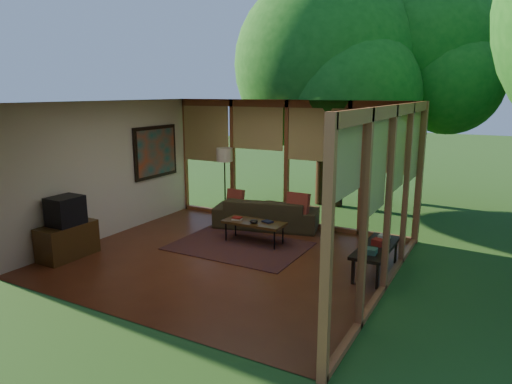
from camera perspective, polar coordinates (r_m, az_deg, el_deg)
The scene contains 25 objects.
floor at distance 8.14m, azimuth -3.82°, elevation -8.23°, with size 5.50×5.50×0.00m, color brown.
ceiling at distance 7.61m, azimuth -4.12°, elevation 11.14°, with size 5.50×5.50×0.00m, color white.
wall_left at distance 9.52m, azimuth -18.06°, elevation 2.65°, with size 0.04×5.00×2.70m, color silver.
wall_front at distance 5.88m, azimuth -17.25°, elevation -3.13°, with size 5.50×0.04×2.70m, color silver.
window_wall_back at distance 9.93m, azimuth 3.86°, elevation 3.62°, with size 5.50×0.12×2.70m, color #99532F.
window_wall_right at distance 6.72m, azimuth 16.19°, elevation -1.14°, with size 0.12×5.00×2.70m, color #99532F.
tree_nw at distance 11.78m, azimuth 8.66°, elevation 15.46°, with size 4.48×4.48×5.76m.
tree_ne at distance 12.38m, azimuth 20.43°, elevation 16.42°, with size 3.40×3.40×5.60m.
rug at distance 8.71m, azimuth -2.13°, elevation -6.74°, with size 2.47×1.75×0.01m, color maroon.
sofa at distance 9.80m, azimuth 1.32°, elevation -2.62°, with size 2.19×0.86×0.64m, color #3C341E.
pillow_left at distance 10.05m, azimuth -2.60°, elevation -0.77°, with size 0.38×0.13×0.38m, color maroon.
pillow_right at distance 9.37m, azimuth 5.26°, elevation -1.55°, with size 0.46×0.15×0.46m, color maroon.
ct_book_lower at distance 8.90m, azimuth -2.37°, elevation -3.40°, with size 0.19×0.14×0.03m, color beige.
ct_book_upper at distance 8.89m, azimuth -2.38°, elevation -3.22°, with size 0.17×0.13×0.03m, color maroon.
ct_book_side at distance 8.73m, azimuth 1.45°, elevation -3.72°, with size 0.19×0.14×0.03m, color black.
ct_bowl at distance 8.66m, azimuth -0.28°, elevation -3.70°, with size 0.16×0.16×0.07m, color black.
media_cabinet at distance 8.73m, azimuth -22.49°, elevation -5.65°, with size 0.50×1.00×0.60m, color #4B3114.
television at distance 8.57m, azimuth -22.71°, elevation -2.17°, with size 0.45×0.55×0.50m, color black.
console_book_a at distance 7.22m, azimuth 13.42°, elevation -7.08°, with size 0.24×0.17×0.09m, color #386354.
console_book_b at distance 7.63m, azimuth 14.34°, elevation -6.00°, with size 0.22×0.16×0.10m, color maroon.
console_book_c at distance 8.01m, azimuth 15.06°, elevation -5.30°, with size 0.23×0.17×0.06m, color beige.
floor_lamp at distance 10.17m, azimuth -3.95°, elevation 4.16°, with size 0.36×0.36×1.65m.
coffee_table at distance 8.79m, azimuth -0.24°, elevation -3.93°, with size 1.20×0.50×0.43m.
side_console at distance 7.62m, azimuth 14.20°, elevation -6.79°, with size 0.60×1.40×0.46m.
wall_painting at distance 10.46m, azimuth -12.42°, elevation 4.92°, with size 0.06×1.35×1.15m.
Camera 1 is at (4.13, -6.40, 2.88)m, focal length 32.00 mm.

